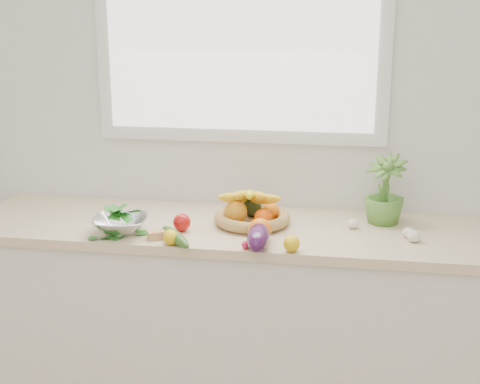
% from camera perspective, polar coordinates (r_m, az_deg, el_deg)
% --- Properties ---
extents(back_wall, '(4.50, 0.02, 2.70)m').
position_cam_1_polar(back_wall, '(3.02, 0.07, 7.17)').
color(back_wall, white).
rests_on(back_wall, ground).
extents(counter_cabinet, '(2.20, 0.58, 0.86)m').
position_cam_1_polar(counter_cabinet, '(3.02, -0.89, -11.26)').
color(counter_cabinet, silver).
rests_on(counter_cabinet, ground).
extents(countertop, '(2.24, 0.62, 0.04)m').
position_cam_1_polar(countertop, '(2.84, -0.93, -3.15)').
color(countertop, beige).
rests_on(countertop, counter_cabinet).
extents(window_frame, '(1.30, 0.03, 1.10)m').
position_cam_1_polar(window_frame, '(2.97, 0.02, 14.78)').
color(window_frame, white).
rests_on(window_frame, back_wall).
extents(window_pane, '(1.18, 0.01, 0.98)m').
position_cam_1_polar(window_pane, '(2.95, -0.05, 14.78)').
color(window_pane, white).
rests_on(window_pane, window_frame).
extents(orange_loose, '(0.10, 0.10, 0.09)m').
position_cam_1_polar(orange_loose, '(2.63, 1.72, -3.21)').
color(orange_loose, orange).
rests_on(orange_loose, countertop).
extents(lemon_a, '(0.08, 0.09, 0.06)m').
position_cam_1_polar(lemon_a, '(2.61, -5.95, -3.85)').
color(lemon_a, yellow).
rests_on(lemon_a, countertop).
extents(lemon_b, '(0.07, 0.08, 0.06)m').
position_cam_1_polar(lemon_b, '(2.53, 4.43, -4.42)').
color(lemon_b, '#E4B50C').
rests_on(lemon_b, countertop).
extents(lemon_c, '(0.09, 0.10, 0.07)m').
position_cam_1_polar(lemon_c, '(2.55, 1.39, -4.09)').
color(lemon_c, yellow).
rests_on(lemon_c, countertop).
extents(apple, '(0.09, 0.09, 0.07)m').
position_cam_1_polar(apple, '(2.75, -4.99, -2.61)').
color(apple, '#B2110E').
rests_on(apple, countertop).
extents(ginger, '(0.11, 0.09, 0.03)m').
position_cam_1_polar(ginger, '(2.68, -6.80, -3.63)').
color(ginger, tan).
rests_on(ginger, countertop).
extents(garlic_a, '(0.05, 0.05, 0.04)m').
position_cam_1_polar(garlic_a, '(2.75, 14.18, -3.39)').
color(garlic_a, white).
rests_on(garlic_a, countertop).
extents(garlic_b, '(0.06, 0.06, 0.04)m').
position_cam_1_polar(garlic_b, '(2.82, 9.61, -2.67)').
color(garlic_b, white).
rests_on(garlic_b, countertop).
extents(garlic_c, '(0.07, 0.07, 0.05)m').
position_cam_1_polar(garlic_c, '(2.71, 14.60, -3.67)').
color(garlic_c, white).
rests_on(garlic_c, countertop).
extents(eggplant, '(0.10, 0.23, 0.09)m').
position_cam_1_polar(eggplant, '(2.54, 1.58, -3.89)').
color(eggplant, '#35103A').
rests_on(eggplant, countertop).
extents(cucumber, '(0.19, 0.23, 0.05)m').
position_cam_1_polar(cucumber, '(2.62, -5.55, -3.83)').
color(cucumber, '#244E17').
rests_on(cucumber, countertop).
extents(radish, '(0.03, 0.03, 0.03)m').
position_cam_1_polar(radish, '(2.55, 0.47, -4.54)').
color(radish, '#D01A41').
rests_on(radish, countertop).
extents(potted_herb, '(0.22, 0.22, 0.31)m').
position_cam_1_polar(potted_herb, '(2.88, 12.23, 0.07)').
color(potted_herb, '#4F8430').
rests_on(potted_herb, countertop).
extents(fruit_basket, '(0.37, 0.37, 0.18)m').
position_cam_1_polar(fruit_basket, '(2.82, 0.97, -1.80)').
color(fruit_basket, '#A6754A').
rests_on(fruit_basket, countertop).
extents(colander_with_spinach, '(0.26, 0.26, 0.12)m').
position_cam_1_polar(colander_with_spinach, '(2.74, -10.19, -2.36)').
color(colander_with_spinach, white).
rests_on(colander_with_spinach, countertop).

